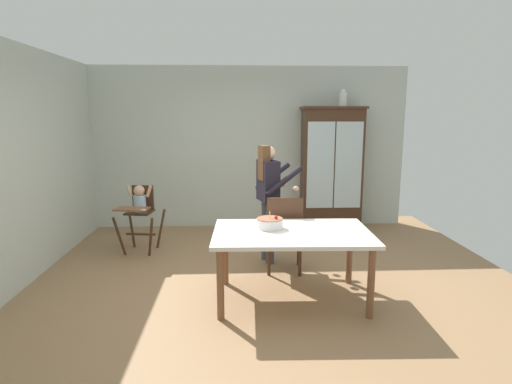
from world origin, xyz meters
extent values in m
plane|color=#93704C|center=(0.00, 0.00, 0.00)|extent=(6.24, 6.24, 0.00)
cube|color=beige|center=(0.00, 2.63, 1.35)|extent=(5.32, 0.06, 2.70)
cube|color=beige|center=(-2.63, 0.00, 1.35)|extent=(0.06, 5.32, 2.70)
cube|color=#422819|center=(1.37, 2.37, 1.00)|extent=(0.97, 0.42, 2.00)
cube|color=#422819|center=(1.37, 2.37, 2.02)|extent=(1.03, 0.48, 0.04)
cube|color=silver|center=(1.14, 2.15, 1.10)|extent=(0.44, 0.01, 1.40)
cube|color=silver|center=(1.60, 2.15, 1.10)|extent=(0.44, 0.01, 1.40)
cube|color=#422819|center=(1.37, 2.37, 1.10)|extent=(0.89, 0.36, 0.02)
cylinder|color=white|center=(1.52, 2.37, 2.15)|extent=(0.13, 0.13, 0.22)
cylinder|color=white|center=(1.52, 2.37, 2.28)|extent=(0.07, 0.07, 0.05)
cylinder|color=#422819|center=(-1.82, 1.08, 0.28)|extent=(0.15, 0.13, 0.56)
cylinder|color=#422819|center=(-1.38, 1.02, 0.28)|extent=(0.12, 0.15, 0.56)
cylinder|color=#422819|center=(-1.76, 1.52, 0.28)|extent=(0.12, 0.15, 0.56)
cylinder|color=#422819|center=(-1.32, 1.46, 0.28)|extent=(0.15, 0.13, 0.56)
cube|color=#422819|center=(-1.57, 1.27, 0.25)|extent=(0.42, 0.10, 0.02)
cube|color=#422819|center=(-1.57, 1.27, 0.57)|extent=(0.38, 0.38, 0.02)
cube|color=#422819|center=(-1.55, 1.42, 0.76)|extent=(0.31, 0.07, 0.34)
cube|color=brown|center=(-1.61, 1.00, 0.68)|extent=(0.47, 0.30, 0.02)
cylinder|color=#9EBCD1|center=(-1.57, 1.29, 0.70)|extent=(0.17, 0.17, 0.22)
sphere|color=tan|center=(-1.57, 1.29, 0.87)|extent=(0.15, 0.15, 0.15)
cylinder|color=tan|center=(-1.70, 1.31, 0.86)|extent=(0.10, 0.06, 0.17)
cylinder|color=tan|center=(-1.43, 1.27, 0.86)|extent=(0.10, 0.06, 0.17)
cylinder|color=#47474C|center=(0.21, 0.70, 0.41)|extent=(0.11, 0.11, 0.82)
cylinder|color=#47474C|center=(0.16, 0.86, 0.41)|extent=(0.11, 0.11, 0.82)
cube|color=black|center=(0.19, 0.78, 1.08)|extent=(0.29, 0.40, 0.52)
cube|color=white|center=(0.29, 0.81, 1.08)|extent=(0.02, 0.06, 0.49)
sphere|color=tan|center=(0.19, 0.78, 1.43)|extent=(0.19, 0.19, 0.19)
cube|color=brown|center=(0.13, 0.77, 1.31)|extent=(0.15, 0.22, 0.44)
cylinder|color=black|center=(0.38, 0.63, 1.10)|extent=(0.49, 0.20, 0.37)
sphere|color=tan|center=(0.53, 0.67, 0.99)|extent=(0.08, 0.08, 0.08)
cylinder|color=black|center=(0.27, 1.01, 1.10)|extent=(0.49, 0.20, 0.37)
sphere|color=tan|center=(0.42, 1.06, 0.99)|extent=(0.08, 0.08, 0.08)
cube|color=silver|center=(0.35, -0.37, 0.72)|extent=(1.63, 1.07, 0.04)
cylinder|color=brown|center=(-0.38, -0.77, 0.35)|extent=(0.07, 0.07, 0.70)
cylinder|color=brown|center=(1.04, -0.81, 0.35)|extent=(0.07, 0.07, 0.70)
cylinder|color=brown|center=(-0.35, 0.07, 0.35)|extent=(0.07, 0.07, 0.70)
cylinder|color=brown|center=(1.07, 0.03, 0.35)|extent=(0.07, 0.07, 0.70)
cylinder|color=white|center=(0.13, -0.24, 0.79)|extent=(0.28, 0.28, 0.10)
cylinder|color=#935B3D|center=(0.13, -0.24, 0.84)|extent=(0.27, 0.27, 0.01)
cylinder|color=#F2E5CC|center=(0.13, -0.24, 0.88)|extent=(0.01, 0.01, 0.06)
cone|color=yellow|center=(0.13, -0.24, 0.92)|extent=(0.02, 0.02, 0.02)
sphere|color=red|center=(0.19, -0.28, 0.87)|extent=(0.04, 0.04, 0.04)
cylinder|color=#422819|center=(0.57, 0.62, 0.23)|extent=(0.04, 0.04, 0.45)
cylinder|color=#422819|center=(0.21, 0.66, 0.23)|extent=(0.04, 0.04, 0.45)
cylinder|color=#422819|center=(0.53, 0.26, 0.23)|extent=(0.04, 0.04, 0.45)
cylinder|color=#422819|center=(0.17, 0.30, 0.23)|extent=(0.04, 0.04, 0.45)
cube|color=brown|center=(0.37, 0.46, 0.47)|extent=(0.48, 0.48, 0.03)
cube|color=#422819|center=(0.35, 0.26, 0.72)|extent=(0.42, 0.08, 0.48)
cylinder|color=#422819|center=(0.54, 0.24, 0.72)|extent=(0.03, 0.03, 0.48)
cylinder|color=#422819|center=(0.16, 0.28, 0.72)|extent=(0.03, 0.03, 0.48)
camera|label=1|loc=(-0.22, -4.44, 1.92)|focal=29.14mm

